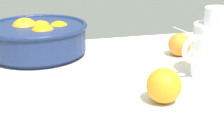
{
  "coord_description": "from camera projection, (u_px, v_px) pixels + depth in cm",
  "views": [
    {
      "loc": [
        -15.02,
        -65.69,
        30.51
      ],
      "look_at": [
        2.5,
        0.76,
        4.35
      ],
      "focal_mm": 53.27,
      "sensor_mm": 36.0,
      "label": 1
    }
  ],
  "objects": [
    {
      "name": "juice_pitcher",
      "position": [
        217.0,
        51.0,
        0.8
      ],
      "size": [
        16.64,
        12.12,
        17.59
      ],
      "color": "white",
      "rests_on": "ground_plane"
    },
    {
      "name": "ground_plane",
      "position": [
        102.0,
        97.0,
        0.74
      ],
      "size": [
        141.19,
        84.03,
        3.0
      ],
      "primitive_type": "cube",
      "color": "silver"
    },
    {
      "name": "loose_orange_1",
      "position": [
        180.0,
        45.0,
        0.96
      ],
      "size": [
        6.62,
        6.62,
        6.62
      ],
      "primitive_type": "sphere",
      "color": "orange",
      "rests_on": "ground_plane"
    },
    {
      "name": "fruit_bowl",
      "position": [
        38.0,
        38.0,
        0.96
      ],
      "size": [
        29.05,
        29.05,
        10.57
      ],
      "color": "navy",
      "rests_on": "ground_plane"
    },
    {
      "name": "spoon",
      "position": [
        192.0,
        34.0,
        1.19
      ],
      "size": [
        4.05,
        17.66,
        1.0
      ],
      "color": "silver",
      "rests_on": "ground_plane"
    },
    {
      "name": "loose_orange_2",
      "position": [
        164.0,
        86.0,
        0.67
      ],
      "size": [
        7.3,
        7.3,
        7.3
      ],
      "primitive_type": "sphere",
      "color": "orange",
      "rests_on": "ground_plane"
    }
  ]
}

